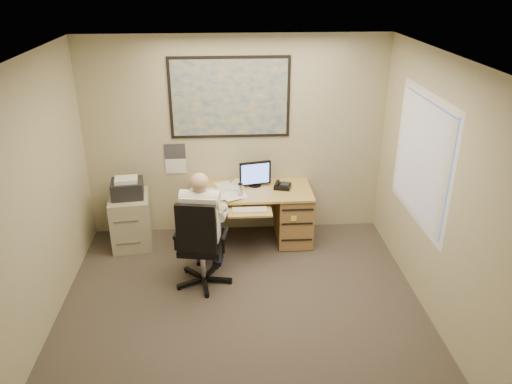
{
  "coord_description": "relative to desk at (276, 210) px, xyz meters",
  "views": [
    {
      "loc": [
        -0.14,
        -4.11,
        3.43
      ],
      "look_at": [
        0.21,
        1.3,
        0.98
      ],
      "focal_mm": 35.0,
      "sensor_mm": 36.0,
      "label": 1
    }
  ],
  "objects": [
    {
      "name": "window_blinds",
      "position": [
        1.45,
        -1.1,
        1.11
      ],
      "size": [
        0.06,
        1.4,
        1.3
      ],
      "primitive_type": null,
      "color": "white",
      "rests_on": "room_shell"
    },
    {
      "name": "office_chair",
      "position": [
        -0.95,
        -1.04,
        -0.11
      ],
      "size": [
        0.78,
        0.78,
        1.13
      ],
      "rotation": [
        0.0,
        0.0,
        -0.18
      ],
      "color": "black",
      "rests_on": "ground"
    },
    {
      "name": "room_shell",
      "position": [
        -0.52,
        -1.9,
        0.91
      ],
      "size": [
        4.0,
        4.5,
        2.7
      ],
      "color": "#3E3630",
      "rests_on": "ground"
    },
    {
      "name": "world_map",
      "position": [
        -0.58,
        0.33,
        1.46
      ],
      "size": [
        1.56,
        0.03,
        1.06
      ],
      "primitive_type": "cube",
      "color": "#1E4C93",
      "rests_on": "room_shell"
    },
    {
      "name": "filing_cabinet",
      "position": [
        -1.94,
        -0.02,
        -0.02
      ],
      "size": [
        0.57,
        0.66,
        0.98
      ],
      "rotation": [
        0.0,
        0.0,
        0.12
      ],
      "color": "#ADA78B",
      "rests_on": "ground"
    },
    {
      "name": "desk",
      "position": [
        0.0,
        0.0,
        0.0
      ],
      "size": [
        1.6,
        0.97,
        1.09
      ],
      "color": "tan",
      "rests_on": "ground"
    },
    {
      "name": "wall_calendar",
      "position": [
        -1.33,
        0.34,
        0.64
      ],
      "size": [
        0.28,
        0.01,
        0.42
      ],
      "primitive_type": "cube",
      "color": "white",
      "rests_on": "room_shell"
    },
    {
      "name": "person",
      "position": [
        -0.96,
        -0.96,
        0.25
      ],
      "size": [
        0.68,
        0.88,
        1.38
      ],
      "primitive_type": null,
      "rotation": [
        0.0,
        0.0,
        -0.15
      ],
      "color": "white",
      "rests_on": "office_chair"
    }
  ]
}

